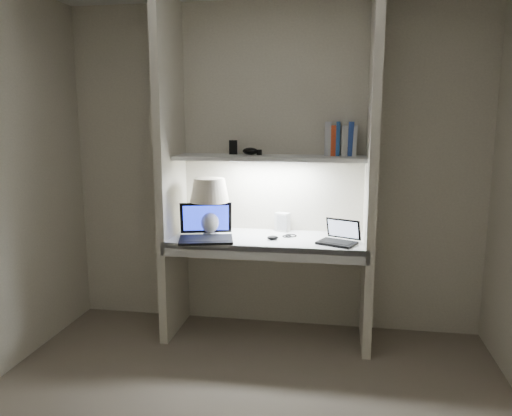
% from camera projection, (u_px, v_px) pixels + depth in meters
% --- Properties ---
extents(back_wall, '(3.20, 0.01, 2.50)m').
position_uv_depth(back_wall, '(273.00, 169.00, 3.86)').
color(back_wall, beige).
rests_on(back_wall, floor).
extents(alcove_panel_left, '(0.06, 0.55, 2.50)m').
position_uv_depth(alcove_panel_left, '(171.00, 171.00, 3.71)').
color(alcove_panel_left, beige).
rests_on(alcove_panel_left, floor).
extents(alcove_panel_right, '(0.06, 0.55, 2.50)m').
position_uv_depth(alcove_panel_right, '(371.00, 175.00, 3.48)').
color(alcove_panel_right, beige).
rests_on(alcove_panel_right, floor).
extents(desk, '(1.40, 0.55, 0.04)m').
position_uv_depth(desk, '(267.00, 240.00, 3.68)').
color(desk, white).
rests_on(desk, alcove_panel_left).
extents(desk_apron, '(1.46, 0.03, 0.10)m').
position_uv_depth(desk_apron, '(262.00, 253.00, 3.44)').
color(desk_apron, silver).
rests_on(desk_apron, desk).
extents(shelf, '(1.40, 0.36, 0.03)m').
position_uv_depth(shelf, '(270.00, 158.00, 3.67)').
color(shelf, silver).
rests_on(shelf, back_wall).
extents(strip_light, '(0.60, 0.04, 0.02)m').
position_uv_depth(strip_light, '(270.00, 161.00, 3.67)').
color(strip_light, white).
rests_on(strip_light, shelf).
extents(table_lamp, '(0.29, 0.29, 0.43)m').
position_uv_depth(table_lamp, '(210.00, 197.00, 3.71)').
color(table_lamp, white).
rests_on(table_lamp, desk).
extents(laptop_main, '(0.45, 0.41, 0.26)m').
position_uv_depth(laptop_main, '(206.00, 231.00, 3.62)').
color(laptop_main, black).
rests_on(laptop_main, desk).
extents(laptop_netbook, '(0.32, 0.31, 0.16)m').
position_uv_depth(laptop_netbook, '(339.00, 238.00, 3.51)').
color(laptop_netbook, black).
rests_on(laptop_netbook, desk).
extents(speaker, '(0.12, 0.11, 0.14)m').
position_uv_depth(speaker, '(282.00, 222.00, 3.87)').
color(speaker, silver).
rests_on(speaker, desk).
extents(mouse, '(0.10, 0.07, 0.03)m').
position_uv_depth(mouse, '(273.00, 238.00, 3.61)').
color(mouse, black).
rests_on(mouse, desk).
extents(cable_coil, '(0.11, 0.11, 0.01)m').
position_uv_depth(cable_coil, '(291.00, 236.00, 3.71)').
color(cable_coil, black).
rests_on(cable_coil, desk).
extents(sticky_note, '(0.09, 0.09, 0.00)m').
position_uv_depth(sticky_note, '(208.00, 237.00, 3.69)').
color(sticky_note, yellow).
rests_on(sticky_note, desk).
extents(book_row, '(0.24, 0.16, 0.25)m').
position_uv_depth(book_row, '(341.00, 140.00, 3.67)').
color(book_row, silver).
rests_on(book_row, shelf).
extents(shelf_box, '(0.07, 0.06, 0.11)m').
position_uv_depth(shelf_box, '(233.00, 147.00, 3.80)').
color(shelf_box, black).
rests_on(shelf_box, shelf).
extents(shelf_gadget, '(0.15, 0.14, 0.05)m').
position_uv_depth(shelf_gadget, '(250.00, 151.00, 3.74)').
color(shelf_gadget, black).
rests_on(shelf_gadget, shelf).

